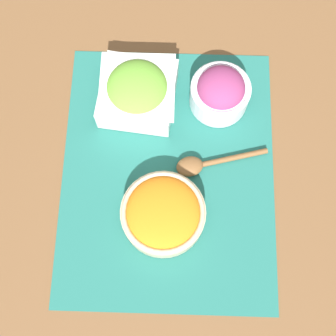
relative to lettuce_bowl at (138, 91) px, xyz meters
name	(u,v)px	position (x,y,z in m)	size (l,w,h in m)	color
ground_plane	(168,173)	(-0.17, -0.07, -0.05)	(3.00, 3.00, 0.00)	brown
placemat	(168,172)	(-0.17, -0.07, -0.05)	(0.58, 0.45, 0.00)	#236B60
lettuce_bowl	(138,91)	(0.00, 0.00, 0.00)	(0.17, 0.17, 0.09)	white
carrot_bowl	(163,213)	(-0.27, -0.06, -0.01)	(0.17, 0.17, 0.07)	#C6B28E
onion_bowl	(220,92)	(0.00, -0.18, 0.00)	(0.13, 0.13, 0.10)	silver
wooden_spoon	(201,164)	(-0.15, -0.14, -0.03)	(0.08, 0.20, 0.02)	brown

